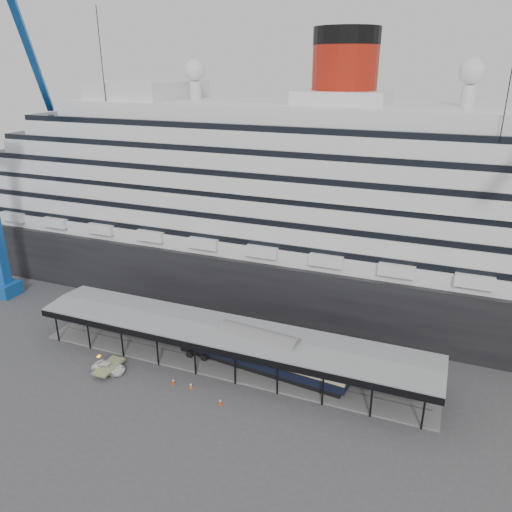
# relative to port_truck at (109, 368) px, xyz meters

# --- Properties ---
(ground) EXTENTS (200.00, 200.00, 0.00)m
(ground) POSITION_rel_port_truck_xyz_m (13.94, 2.94, -0.63)
(ground) COLOR #3D3D40
(ground) RESTS_ON ground
(cruise_ship) EXTENTS (130.00, 30.00, 43.90)m
(cruise_ship) POSITION_rel_port_truck_xyz_m (13.99, 34.94, 17.72)
(cruise_ship) COLOR black
(cruise_ship) RESTS_ON ground
(platform_canopy) EXTENTS (56.00, 9.18, 5.30)m
(platform_canopy) POSITION_rel_port_truck_xyz_m (13.94, 7.94, 1.73)
(platform_canopy) COLOR slate
(platform_canopy) RESTS_ON ground
(port_truck) EXTENTS (4.56, 2.14, 1.26)m
(port_truck) POSITION_rel_port_truck_xyz_m (0.00, 0.00, 0.00)
(port_truck) COLOR white
(port_truck) RESTS_ON ground
(pullman_carriage) EXTENTS (25.19, 5.77, 24.53)m
(pullman_carriage) POSITION_rel_port_truck_xyz_m (18.48, 7.94, 2.32)
(pullman_carriage) COLOR black
(pullman_carriage) RESTS_ON ground
(traffic_cone_left) EXTENTS (0.45, 0.45, 0.84)m
(traffic_cone_left) POSITION_rel_port_truck_xyz_m (9.44, 0.80, -0.21)
(traffic_cone_left) COLOR #F7310D
(traffic_cone_left) RESTS_ON ground
(traffic_cone_mid) EXTENTS (0.43, 0.43, 0.81)m
(traffic_cone_mid) POSITION_rel_port_truck_xyz_m (11.98, 0.88, -0.23)
(traffic_cone_mid) COLOR #E15D0C
(traffic_cone_mid) RESTS_ON ground
(traffic_cone_right) EXTENTS (0.52, 0.52, 0.84)m
(traffic_cone_right) POSITION_rel_port_truck_xyz_m (16.88, -0.69, -0.21)
(traffic_cone_right) COLOR red
(traffic_cone_right) RESTS_ON ground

